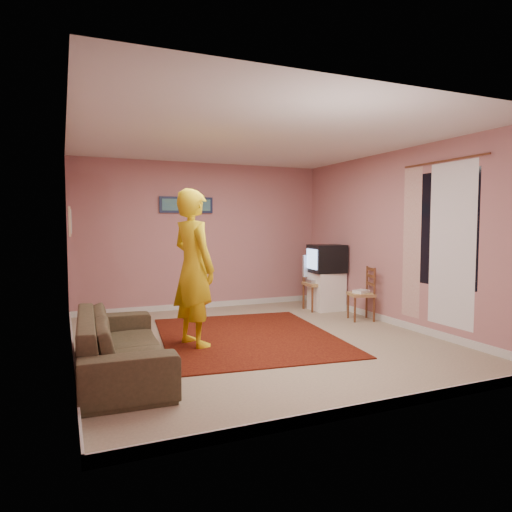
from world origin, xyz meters
name	(u,v)px	position (x,y,z in m)	size (l,w,h in m)	color
ground	(258,340)	(0.00, 0.00, 0.00)	(5.00, 5.00, 0.00)	tan
wall_back	(203,236)	(0.00, 2.50, 1.30)	(4.50, 0.02, 2.60)	#A66D6D
wall_front	(384,251)	(0.00, -2.50, 1.30)	(4.50, 0.02, 2.60)	#A66D6D
wall_left	(69,244)	(-2.25, 0.00, 1.30)	(0.02, 5.00, 2.60)	#A66D6D
wall_right	(397,239)	(2.25, 0.00, 1.30)	(0.02, 5.00, 2.60)	#A66D6D
ceiling	(258,138)	(0.00, 0.00, 2.60)	(4.50, 5.00, 0.02)	silver
baseboard_back	(203,305)	(0.00, 2.49, 0.05)	(4.50, 0.02, 0.10)	silver
baseboard_front	(380,406)	(0.00, -2.49, 0.05)	(4.50, 0.02, 0.10)	silver
baseboard_left	(74,355)	(-2.24, 0.00, 0.05)	(0.02, 5.00, 0.10)	silver
baseboard_right	(395,322)	(2.24, 0.00, 0.05)	(0.02, 5.00, 0.10)	silver
window	(444,229)	(2.24, -0.90, 1.45)	(0.01, 1.10, 1.50)	black
curtain_sheer	(452,245)	(2.23, -1.05, 1.25)	(0.01, 0.75, 2.10)	silver
curtain_floral	(412,243)	(2.21, -0.35, 1.25)	(0.01, 0.35, 2.10)	beige
curtain_rod	(443,161)	(2.20, -0.90, 2.32)	(0.02, 0.02, 1.40)	brown
picture_back	(186,205)	(-0.30, 2.47, 1.85)	(0.95, 0.04, 0.28)	#151D3B
picture_left	(70,222)	(-2.22, 1.60, 1.55)	(0.04, 0.38, 0.42)	#C9B38A
area_rug	(247,336)	(-0.06, 0.22, 0.01)	(2.25, 2.81, 0.02)	#320605
tv_cabinet	(326,291)	(1.95, 1.46, 0.33)	(0.52, 0.47, 0.66)	white
crt_tv	(327,259)	(1.94, 1.46, 0.91)	(0.62, 0.56, 0.49)	black
chair_a	(318,277)	(1.79, 1.51, 0.58)	(0.46, 0.44, 0.52)	tan
dvd_player	(317,281)	(1.79, 1.51, 0.52)	(0.35, 0.25, 0.06)	#AAAAAE
blue_throw	(312,266)	(1.79, 1.70, 0.77)	(0.37, 0.05, 0.39)	#8FBBEA
chair_b	(361,288)	(2.00, 0.51, 0.51)	(0.45, 0.47, 0.46)	tan
game_console	(361,291)	(2.00, 0.51, 0.45)	(0.23, 0.17, 0.05)	white
sofa	(121,343)	(-1.80, -0.66, 0.31)	(2.11, 0.82, 0.61)	#4E442F
person	(194,268)	(-0.83, 0.07, 0.97)	(0.71, 0.46, 1.94)	yellow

